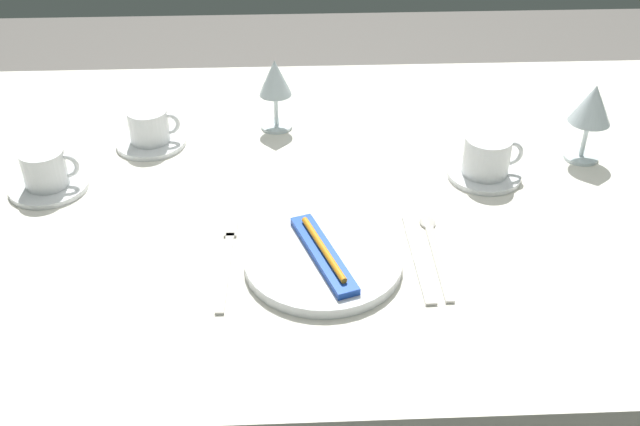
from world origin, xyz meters
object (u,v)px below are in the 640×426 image
(dinner_knife, at_px, (419,259))
(spoon_soup, at_px, (434,245))
(toothbrush_package, at_px, (323,253))
(coffee_cup_left, at_px, (150,126))
(coffee_cup_far, at_px, (45,168))
(coffee_cup_right, at_px, (488,155))
(wine_glass_left, at_px, (275,81))
(wine_glass_centre, at_px, (592,107))
(fork_outer, at_px, (227,261))
(dinner_plate, at_px, (323,262))

(dinner_knife, xyz_separation_m, spoon_soup, (0.03, 0.04, -0.00))
(toothbrush_package, bearing_deg, coffee_cup_left, 128.85)
(coffee_cup_far, bearing_deg, coffee_cup_right, 0.45)
(coffee_cup_left, relative_size, wine_glass_left, 0.68)
(coffee_cup_right, height_order, coffee_cup_far, coffee_cup_right)
(toothbrush_package, xyz_separation_m, wine_glass_centre, (0.52, 0.32, 0.09))
(fork_outer, relative_size, spoon_soup, 1.01)
(dinner_plate, bearing_deg, fork_outer, 173.58)
(spoon_soup, bearing_deg, toothbrush_package, -167.02)
(wine_glass_left, bearing_deg, dinner_plate, -80.82)
(dinner_plate, xyz_separation_m, spoon_soup, (0.19, 0.04, -0.01))
(coffee_cup_right, bearing_deg, coffee_cup_far, -179.55)
(dinner_plate, bearing_deg, coffee_cup_far, 153.17)
(fork_outer, height_order, coffee_cup_far, coffee_cup_far)
(fork_outer, relative_size, wine_glass_centre, 1.48)
(dinner_knife, bearing_deg, coffee_cup_far, 159.47)
(dinner_knife, height_order, wine_glass_left, wine_glass_left)
(dinner_plate, xyz_separation_m, coffee_cup_right, (0.32, 0.26, 0.04))
(coffee_cup_right, bearing_deg, wine_glass_left, 151.37)
(fork_outer, xyz_separation_m, wine_glass_left, (0.08, 0.45, 0.10))
(dinner_plate, relative_size, fork_outer, 1.09)
(toothbrush_package, distance_m, spoon_soup, 0.19)
(toothbrush_package, height_order, spoon_soup, toothbrush_package)
(dinner_plate, xyz_separation_m, coffee_cup_left, (-0.33, 0.41, 0.03))
(coffee_cup_right, height_order, wine_glass_centre, wine_glass_centre)
(spoon_soup, xyz_separation_m, coffee_cup_far, (-0.68, 0.21, 0.04))
(toothbrush_package, distance_m, wine_glass_centre, 0.62)
(toothbrush_package, height_order, coffee_cup_right, coffee_cup_right)
(coffee_cup_far, bearing_deg, spoon_soup, -16.95)
(coffee_cup_left, xyz_separation_m, coffee_cup_far, (-0.16, -0.16, 0.00))
(coffee_cup_far, bearing_deg, fork_outer, -34.41)
(fork_outer, relative_size, dinner_knife, 1.00)
(fork_outer, distance_m, wine_glass_centre, 0.75)
(dinner_knife, height_order, coffee_cup_left, coffee_cup_left)
(fork_outer, distance_m, wine_glass_left, 0.47)
(toothbrush_package, distance_m, dinner_knife, 0.16)
(coffee_cup_left, relative_size, wine_glass_centre, 0.66)
(wine_glass_centre, relative_size, wine_glass_left, 1.03)
(coffee_cup_left, xyz_separation_m, coffee_cup_right, (0.65, -0.15, 0.00))
(toothbrush_package, xyz_separation_m, spoon_soup, (0.19, 0.04, -0.02))
(dinner_plate, bearing_deg, coffee_cup_right, 38.79)
(dinner_knife, relative_size, spoon_soup, 1.01)
(coffee_cup_left, bearing_deg, wine_glass_left, 13.99)
(toothbrush_package, height_order, dinner_knife, toothbrush_package)
(toothbrush_package, relative_size, spoon_soup, 0.92)
(fork_outer, height_order, coffee_cup_right, coffee_cup_right)
(fork_outer, relative_size, wine_glass_left, 1.52)
(wine_glass_centre, bearing_deg, dinner_plate, -148.82)
(toothbrush_package, xyz_separation_m, coffee_cup_right, (0.32, 0.26, 0.02))
(coffee_cup_right, bearing_deg, toothbrush_package, -141.21)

